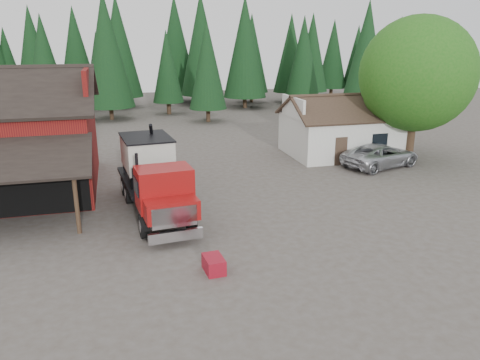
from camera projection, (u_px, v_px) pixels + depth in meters
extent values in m
plane|color=#4A423A|center=(208.00, 238.00, 20.98)|extent=(120.00, 120.00, 0.00)
cube|color=maroon|center=(88.00, 85.00, 27.23)|extent=(0.25, 7.00, 2.00)
cylinder|color=#382619|center=(77.00, 205.00, 21.13)|extent=(0.20, 0.20, 2.80)
cube|color=silver|center=(341.00, 135.00, 35.77)|extent=(8.00, 6.00, 3.00)
cube|color=#38281E|center=(353.00, 108.00, 33.73)|extent=(8.60, 3.42, 1.80)
cube|color=#38281E|center=(334.00, 103.00, 36.50)|extent=(8.60, 3.42, 1.80)
cube|color=silver|center=(293.00, 107.00, 34.12)|extent=(0.20, 4.20, 1.50)
cube|color=silver|center=(390.00, 104.00, 36.10)|extent=(0.20, 4.20, 1.50)
cube|color=#38281E|center=(341.00, 151.00, 32.75)|extent=(0.90, 0.06, 2.00)
cube|color=black|center=(380.00, 141.00, 33.32)|extent=(1.20, 0.06, 1.00)
cylinder|color=#382619|center=(410.00, 139.00, 33.96)|extent=(0.60, 0.60, 3.20)
sphere|color=#1D5B15|center=(417.00, 74.00, 32.61)|extent=(8.00, 8.00, 8.00)
sphere|color=#1D5B15|center=(394.00, 91.00, 33.41)|extent=(4.40, 4.40, 4.40)
sphere|color=#1D5B15|center=(435.00, 88.00, 32.38)|extent=(4.80, 4.80, 4.80)
cylinder|color=#382619|center=(208.00, 114.00, 49.95)|extent=(0.44, 0.44, 1.60)
cone|color=black|center=(207.00, 65.00, 48.46)|extent=(3.96, 3.96, 9.00)
cylinder|color=#382619|center=(362.00, 114.00, 50.21)|extent=(0.44, 0.44, 1.60)
cone|color=black|center=(366.00, 55.00, 48.43)|extent=(4.84, 4.84, 11.00)
cylinder|color=#382619|center=(111.00, 112.00, 51.17)|extent=(0.44, 0.44, 1.60)
cone|color=black|center=(106.00, 50.00, 49.25)|extent=(5.28, 5.28, 12.00)
cylinder|color=black|center=(144.00, 226.00, 20.90)|extent=(0.47, 1.16, 1.13)
cylinder|color=black|center=(191.00, 220.00, 21.63)|extent=(0.47, 1.16, 1.13)
cylinder|color=black|center=(129.00, 193.00, 25.30)|extent=(0.47, 1.16, 1.13)
cylinder|color=black|center=(168.00, 189.00, 26.03)|extent=(0.47, 1.16, 1.13)
cylinder|color=black|center=(125.00, 186.00, 26.58)|extent=(0.47, 1.16, 1.13)
cylinder|color=black|center=(163.00, 182.00, 27.31)|extent=(0.47, 1.16, 1.13)
cube|color=black|center=(154.00, 193.00, 24.08)|extent=(2.00, 8.88, 0.41)
cube|color=silver|center=(176.00, 236.00, 19.84)|extent=(2.36, 0.42, 0.46)
cube|color=silver|center=(175.00, 217.00, 19.69)|extent=(1.95, 0.30, 0.92)
cube|color=maroon|center=(171.00, 209.00, 20.20)|extent=(2.43, 1.56, 0.87)
cube|color=maroon|center=(164.00, 188.00, 21.23)|extent=(2.62, 1.98, 1.90)
cube|color=black|center=(168.00, 186.00, 20.40)|extent=(2.15, 0.30, 0.92)
cylinder|color=black|center=(137.00, 173.00, 21.54)|extent=(0.16, 0.16, 1.84)
cube|color=black|center=(160.00, 182.00, 22.16)|extent=(2.51, 0.37, 1.64)
cube|color=black|center=(149.00, 180.00, 25.28)|extent=(3.19, 6.17, 0.16)
cube|color=beige|center=(147.00, 153.00, 24.84)|extent=(2.68, 3.60, 1.64)
cone|color=beige|center=(148.00, 171.00, 25.14)|extent=(2.47, 2.47, 0.72)
cube|color=black|center=(146.00, 137.00, 24.59)|extent=(2.79, 3.71, 0.08)
cylinder|color=black|center=(154.00, 148.00, 26.36)|extent=(0.55, 2.27, 3.13)
cube|color=maroon|center=(130.00, 165.00, 27.19)|extent=(0.69, 0.88, 0.46)
cylinder|color=silver|center=(187.00, 205.00, 22.58)|extent=(0.67, 1.08, 0.57)
imported|color=#B6B8BE|center=(381.00, 155.00, 32.41)|extent=(6.33, 4.26, 1.61)
cube|color=maroon|center=(214.00, 264.00, 17.92)|extent=(0.78, 1.15, 0.60)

